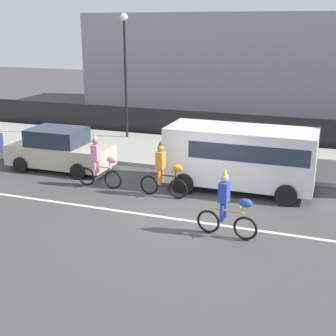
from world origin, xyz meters
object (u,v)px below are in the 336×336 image
parade_cyclist_orange (164,173)px  parked_car_beige (60,150)px  parade_cyclist_cobalt (228,208)px  parade_cyclist_pink (99,164)px  street_lamp_post (125,58)px  parked_van_white (243,154)px

parade_cyclist_orange → parked_car_beige: size_ratio=0.47×
parade_cyclist_cobalt → parade_cyclist_pink: bearing=154.5°
parade_cyclist_orange → parade_cyclist_cobalt: 3.53m
parade_cyclist_pink → parked_car_beige: bearing=150.5°
street_lamp_post → parade_cyclist_cobalt: bearing=-52.2°
parked_van_white → parade_cyclist_cobalt: bearing=-84.6°
parade_cyclist_pink → parade_cyclist_cobalt: size_ratio=1.00×
parade_cyclist_pink → street_lamp_post: (-2.02, 6.75, 3.15)m
parade_cyclist_cobalt → street_lamp_post: (-7.13, 9.19, 3.15)m
parked_van_white → parade_cyclist_orange: bearing=-146.2°
parade_cyclist_pink → parked_car_beige: parade_cyclist_pink is taller
parked_car_beige → street_lamp_post: (0.46, 5.35, 3.21)m
parade_cyclist_cobalt → parked_car_beige: parade_cyclist_cobalt is taller
parade_cyclist_cobalt → street_lamp_post: bearing=127.8°
parade_cyclist_orange → street_lamp_post: street_lamp_post is taller
parade_cyclist_orange → street_lamp_post: size_ratio=0.33×
parade_cyclist_orange → street_lamp_post: (-4.47, 6.88, 3.15)m
parked_van_white → parked_car_beige: parked_van_white is taller
parade_cyclist_orange → parked_car_beige: parade_cyclist_orange is taller
parade_cyclist_orange → parked_car_beige: (-4.93, 1.53, -0.06)m
parked_car_beige → street_lamp_post: size_ratio=0.70×
parade_cyclist_cobalt → parked_car_beige: 8.51m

